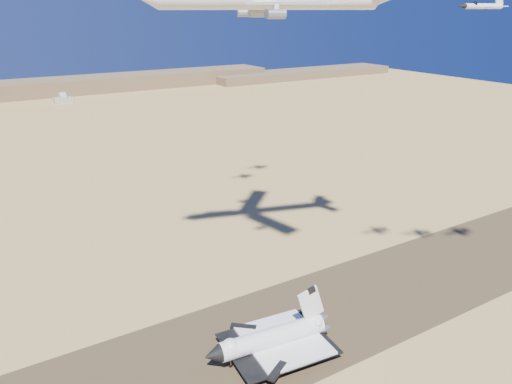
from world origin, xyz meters
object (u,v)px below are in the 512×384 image
shuttle (271,340)px  crew_c (318,353)px  crew_b (312,350)px  chase_jet_a (482,6)px  crew_a (301,366)px  chase_jet_d (243,1)px

shuttle → crew_c: 14.76m
shuttle → crew_c: size_ratio=21.48×
shuttle → crew_b: (10.92, -6.05, -4.44)m
chase_jet_a → crew_b: bearing=178.1°
shuttle → crew_c: shuttle is taller
crew_b → chase_jet_a: size_ratio=0.12×
crew_a → crew_b: crew_b is taller
crew_b → crew_c: 2.07m
crew_a → crew_b: (6.87, 3.80, 0.01)m
crew_b → chase_jet_d: chase_jet_d is taller
crew_b → chase_jet_d: size_ratio=0.13×
crew_c → chase_jet_d: (30.09, 94.31, 101.14)m
chase_jet_a → chase_jet_d: chase_jet_d is taller
chase_jet_d → shuttle: bearing=-107.4°
chase_jet_a → chase_jet_d: 103.05m
shuttle → crew_a: (4.04, -9.86, -4.46)m
crew_c → chase_jet_d: chase_jet_d is taller
crew_a → crew_b: size_ratio=0.98×
chase_jet_a → chase_jet_d: size_ratio=1.03×
crew_a → crew_c: size_ratio=0.96×
crew_a → chase_jet_d: size_ratio=0.13×
crew_b → crew_c: size_ratio=0.98×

